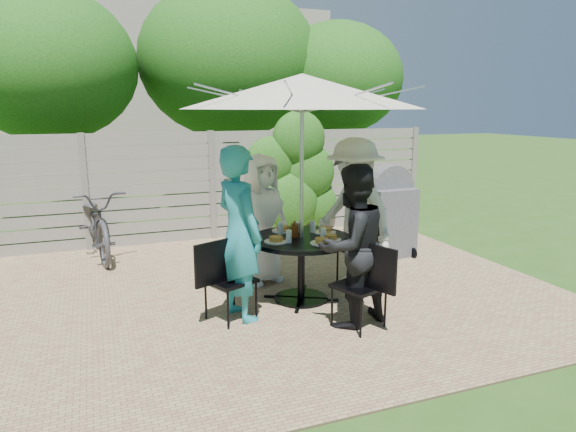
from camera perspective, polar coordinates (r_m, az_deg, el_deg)
name	(u,v)px	position (r m, az deg, el deg)	size (l,w,h in m)	color
backyard_envelope	(158,94)	(15.89, -14.23, 13.04)	(60.00, 60.00, 5.00)	#2C4E18
patio_table	(301,257)	(5.95, 1.48, -4.55)	(1.45, 1.45, 0.77)	black
umbrella	(302,92)	(5.71, 1.58, 13.66)	(3.30, 3.30, 2.59)	silver
chair_back	(256,258)	(6.78, -3.61, -4.71)	(0.53, 0.72, 0.95)	black
person_back	(261,219)	(6.53, -3.03, -0.37)	(0.82, 0.53, 1.67)	white
chair_left	(230,296)	(5.52, -6.49, -8.87)	(0.70, 0.58, 0.91)	black
person_left	(239,234)	(5.39, -5.43, -2.02)	(0.68, 0.45, 1.87)	teal
chair_front	(360,303)	(5.36, 7.99, -9.53)	(0.58, 0.71, 0.92)	black
person_front	(352,246)	(5.27, 7.12, -3.38)	(0.82, 0.64, 1.69)	black
chair_right	(360,263)	(6.65, 8.03, -5.16)	(0.72, 0.57, 0.95)	black
person_right	(354,214)	(6.39, 7.34, 0.22)	(1.21, 0.70, 1.88)	silver
plate_back	(283,229)	(6.16, -0.59, -1.49)	(0.26, 0.26, 0.06)	white
plate_left	(276,240)	(5.68, -1.36, -2.68)	(0.26, 0.26, 0.06)	white
plate_front	(322,242)	(5.62, 3.78, -2.86)	(0.26, 0.26, 0.06)	white
plate_right	(325,231)	(6.11, 4.14, -1.64)	(0.26, 0.26, 0.06)	white
plate_extra	(331,238)	(5.78, 4.75, -2.46)	(0.24, 0.24, 0.06)	white
glass_back	(281,228)	(6.01, -0.82, -1.39)	(0.07, 0.07, 0.14)	silver
glass_left	(289,237)	(5.64, 0.09, -2.30)	(0.07, 0.07, 0.14)	silver
glass_front	(323,234)	(5.75, 3.93, -2.06)	(0.07, 0.07, 0.14)	silver
glass_right	(313,227)	(6.11, 2.79, -1.18)	(0.07, 0.07, 0.14)	silver
syrup_jug	(295,230)	(5.87, 0.74, -1.61)	(0.09, 0.09, 0.16)	#59280C
coffee_cup	(296,227)	(6.11, 0.95, -1.28)	(0.08, 0.08, 0.12)	#C6B293
bicycle	(97,222)	(8.25, -20.51, -0.67)	(0.70, 2.02, 1.06)	#333338
bbq_grill	(389,215)	(7.86, 11.21, 0.07)	(0.71, 0.55, 1.40)	#59595E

